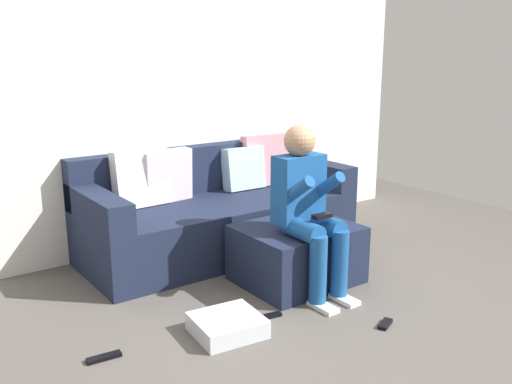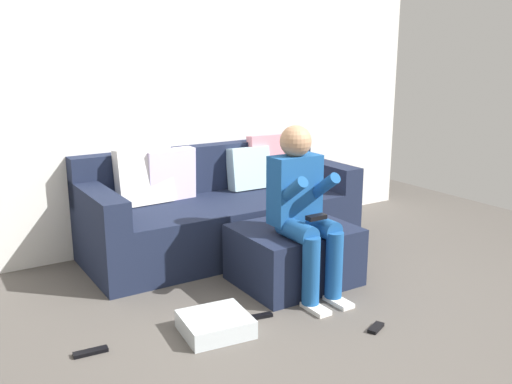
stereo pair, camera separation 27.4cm
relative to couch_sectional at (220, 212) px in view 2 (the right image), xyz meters
name	(u,v)px [view 2 (the right image)]	position (x,y,z in m)	size (l,w,h in m)	color
ground_plane	(323,342)	(-0.27, -1.75, -0.33)	(6.99, 6.99, 0.00)	#544F49
wall_back	(165,103)	(-0.27, 0.45, 0.90)	(5.37, 0.10, 2.47)	silver
couch_sectional	(220,212)	(0.00, 0.00, 0.00)	(2.29, 0.92, 0.92)	#192138
ottoman	(294,255)	(0.11, -0.92, -0.12)	(0.82, 0.68, 0.42)	#192138
person_seated	(303,205)	(0.05, -1.11, 0.31)	(0.36, 0.61, 1.18)	#194C8C
storage_bin	(215,324)	(-0.75, -1.30, -0.27)	(0.40, 0.37, 0.11)	silver
remote_near_ottoman	(376,328)	(0.11, -1.80, -0.32)	(0.14, 0.05, 0.02)	black
remote_by_storage_bin	(259,316)	(-0.42, -1.28, -0.32)	(0.18, 0.04, 0.02)	black
remote_under_side_table	(91,352)	(-1.46, -1.15, -0.32)	(0.19, 0.05, 0.02)	black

